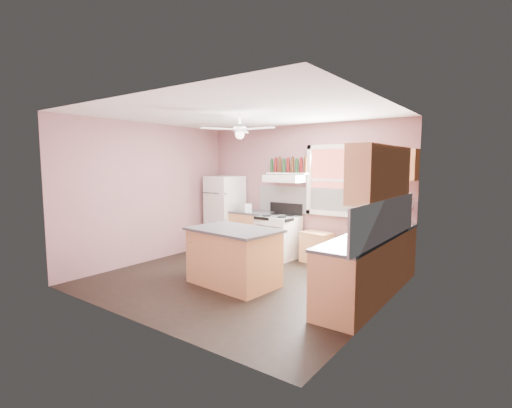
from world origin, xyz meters
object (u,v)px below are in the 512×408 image
Objects in this scene: cart at (317,248)px; island at (234,258)px; toaster at (245,207)px; stove at (278,237)px; refrigerator at (225,212)px.

island is (-0.47, -1.95, 0.15)m from cart.
stove is (0.79, 0.08, -0.56)m from toaster.
cart is at bearing 12.58° from stove.
toaster is at bearing -161.61° from cart.
stove is at bearing -160.94° from cart.
toaster is 1.77m from cart.
island reaches higher than cart.
toaster is 2.18m from island.
toaster is 0.21× the size of island.
island is (1.79, -1.86, -0.39)m from refrigerator.
toaster reaches higher than stove.
cart is 0.43× the size of island.
stove and island have the same top height.
cart is (1.61, 0.18, -0.71)m from toaster.
island is (0.35, -1.85, 0.00)m from stove.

